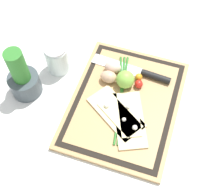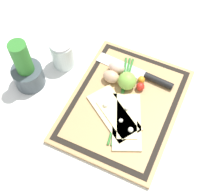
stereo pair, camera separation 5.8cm
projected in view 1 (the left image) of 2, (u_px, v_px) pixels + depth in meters
ground_plane at (124, 105)px, 1.01m from camera, size 6.00×6.00×0.00m
cutting_board at (125, 104)px, 1.00m from camera, size 0.43×0.34×0.02m
pizza_slice_near at (130, 118)px, 0.95m from camera, size 0.21×0.16×0.02m
pizza_slice_far at (117, 113)px, 0.96m from camera, size 0.18×0.21×0.02m
knife at (144, 73)px, 1.04m from camera, size 0.05×0.28×0.02m
egg_brown at (109, 77)px, 1.02m from camera, size 0.04×0.06×0.04m
egg_pink at (113, 67)px, 1.04m from camera, size 0.04×0.06×0.04m
lime at (125, 79)px, 1.00m from camera, size 0.06×0.06×0.06m
cherry_tomato_red at (139, 84)px, 1.01m from camera, size 0.03×0.03×0.03m
cherry_tomato_yellow at (139, 77)px, 1.03m from camera, size 0.02×0.02×0.02m
scallion_bunch at (121, 98)px, 0.99m from camera, size 0.32×0.11×0.01m
herb_pot at (23, 79)px, 0.98m from camera, size 0.10×0.10×0.19m
sauce_jar at (57, 60)px, 1.04m from camera, size 0.08×0.08×0.11m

